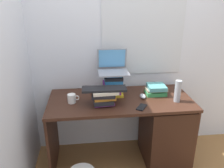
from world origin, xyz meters
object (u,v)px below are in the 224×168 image
(computer_mouse, at_px, (143,96))
(water_bottle, at_px, (178,91))
(book_stack_side, at_px, (156,90))
(laptop, at_px, (113,67))
(mug, at_px, (72,98))
(cell_phone, at_px, (142,107))
(desk, at_px, (154,127))
(book_stack_tall, at_px, (113,85))
(keyboard, at_px, (104,89))
(book_stack_keyboard_riser, at_px, (104,97))

(computer_mouse, relative_size, water_bottle, 0.47)
(book_stack_side, relative_size, water_bottle, 1.03)
(book_stack_side, xyz_separation_m, computer_mouse, (-0.16, -0.08, -0.03))
(laptop, bearing_deg, mug, -153.98)
(computer_mouse, relative_size, cell_phone, 0.76)
(desk, xyz_separation_m, computer_mouse, (-0.14, 0.02, 0.37))
(book_stack_tall, bearing_deg, water_bottle, -21.58)
(book_stack_tall, xyz_separation_m, keyboard, (-0.11, -0.23, 0.05))
(keyboard, height_order, cell_phone, keyboard)
(computer_mouse, xyz_separation_m, cell_phone, (-0.06, -0.21, -0.01))
(laptop, height_order, water_bottle, laptop)
(mug, bearing_deg, book_stack_keyboard_riser, -14.09)
(book_stack_side, bearing_deg, book_stack_keyboard_riser, -162.19)
(mug, distance_m, cell_phone, 0.68)
(book_stack_side, distance_m, keyboard, 0.60)
(book_stack_keyboard_riser, distance_m, book_stack_side, 0.60)
(laptop, relative_size, cell_phone, 2.30)
(mug, height_order, cell_phone, mug)
(desk, height_order, book_stack_keyboard_riser, book_stack_keyboard_riser)
(computer_mouse, bearing_deg, desk, -8.80)
(laptop, xyz_separation_m, water_bottle, (0.61, -0.30, -0.18))
(desk, distance_m, water_bottle, 0.50)
(book_stack_side, distance_m, laptop, 0.52)
(book_stack_side, relative_size, keyboard, 0.54)
(book_stack_keyboard_riser, relative_size, book_stack_side, 1.13)
(book_stack_tall, xyz_separation_m, book_stack_side, (0.45, -0.05, -0.06))
(book_stack_keyboard_riser, bearing_deg, computer_mouse, 14.43)
(keyboard, bearing_deg, computer_mouse, 15.87)
(book_stack_side, bearing_deg, computer_mouse, -154.09)
(book_stack_side, bearing_deg, book_stack_tall, 174.29)
(book_stack_keyboard_riser, height_order, cell_phone, book_stack_keyboard_riser)
(mug, xyz_separation_m, water_bottle, (1.04, -0.09, 0.07))
(water_bottle, relative_size, cell_phone, 1.63)
(water_bottle, xyz_separation_m, cell_phone, (-0.38, -0.09, -0.11))
(laptop, bearing_deg, book_stack_tall, -90.75)
(laptop, bearing_deg, desk, -25.27)
(cell_phone, bearing_deg, desk, 76.05)
(laptop, bearing_deg, water_bottle, -26.27)
(keyboard, bearing_deg, cell_phone, -16.03)
(laptop, relative_size, keyboard, 0.75)
(book_stack_keyboard_riser, relative_size, cell_phone, 1.88)
(keyboard, bearing_deg, laptop, 69.55)
(computer_mouse, xyz_separation_m, mug, (-0.72, -0.03, 0.03))
(book_stack_keyboard_riser, bearing_deg, book_stack_tall, 62.68)
(book_stack_side, bearing_deg, cell_phone, -127.43)
(book_stack_tall, relative_size, book_stack_side, 1.03)
(computer_mouse, distance_m, water_bottle, 0.35)
(desk, bearing_deg, book_stack_keyboard_riser, -171.35)
(laptop, bearing_deg, keyboard, -111.86)
(book_stack_side, xyz_separation_m, mug, (-0.88, -0.10, -0.01))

